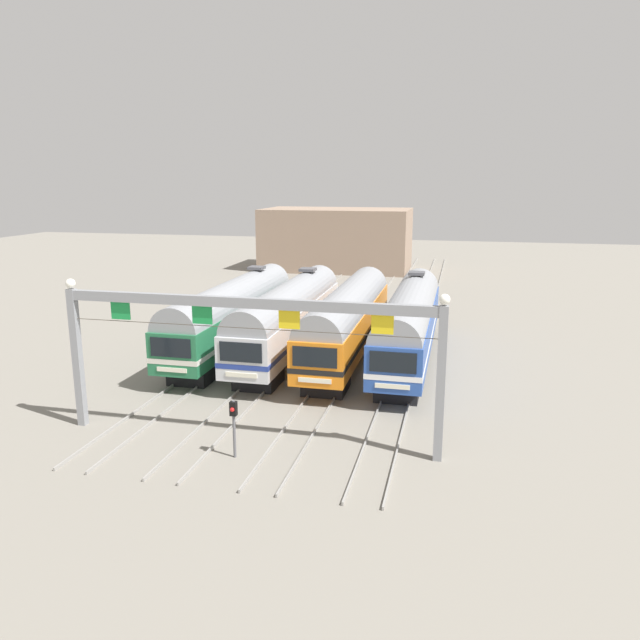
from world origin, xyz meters
The scene contains 9 objects.
ground_plane centered at (0.00, 0.00, 0.00)m, with size 160.00×160.00×0.00m, color gray.
track_bed centered at (0.00, 17.00, 0.07)m, with size 13.17×70.00×0.15m.
commuter_train_green centered at (-5.83, 0.00, 2.69)m, with size 2.88×18.06×5.05m.
commuter_train_silver centered at (-1.94, 0.00, 2.69)m, with size 2.88×18.06×5.05m.
commuter_train_orange centered at (1.94, -0.01, 2.69)m, with size 2.88×18.06×4.77m.
commuter_train_blue centered at (5.83, 0.00, 2.69)m, with size 2.88×18.06×5.05m.
catenary_gantry centered at (0.00, -13.50, 5.09)m, with size 16.90×0.44×6.97m.
yard_signal_mast centered at (0.00, -15.18, 1.76)m, with size 0.28×0.35×2.50m.
maintenance_building centered at (-6.75, 39.13, 3.83)m, with size 18.29×10.00×7.66m, color gray.
Camera 1 is at (8.76, -37.25, 11.32)m, focal length 34.25 mm.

